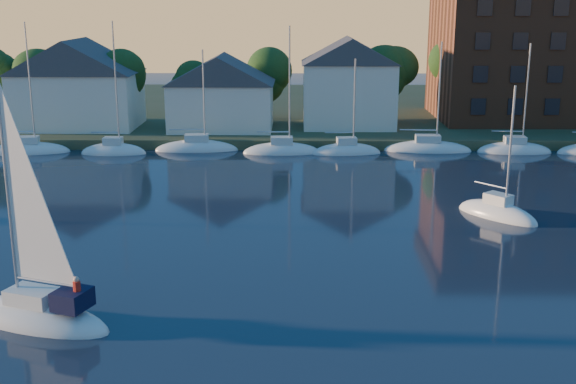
{
  "coord_description": "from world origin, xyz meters",
  "views": [
    {
      "loc": [
        2.3,
        -21.51,
        14.69
      ],
      "look_at": [
        1.73,
        22.0,
        3.1
      ],
      "focal_mm": 45.0,
      "sensor_mm": 36.0,
      "label": 1
    }
  ],
  "objects_px": {
    "condo_block": "(568,44)",
    "drifting_sailboat_right": "(497,215)",
    "clubhouse_centre": "(221,91)",
    "clubhouse_east": "(349,81)",
    "hero_sailboat": "(36,311)",
    "clubhouse_west": "(77,82)"
  },
  "relations": [
    {
      "from": "clubhouse_west",
      "to": "hero_sailboat",
      "type": "xyz_separation_m",
      "value": [
        12.04,
        -48.39,
        -5.38
      ]
    },
    {
      "from": "condo_block",
      "to": "clubhouse_centre",
      "type": "bearing_deg",
      "value": -168.76
    },
    {
      "from": "clubhouse_east",
      "to": "condo_block",
      "type": "relative_size",
      "value": 0.34
    },
    {
      "from": "clubhouse_centre",
      "to": "drifting_sailboat_right",
      "type": "distance_m",
      "value": 37.65
    },
    {
      "from": "clubhouse_centre",
      "to": "clubhouse_east",
      "type": "distance_m",
      "value": 14.17
    },
    {
      "from": "condo_block",
      "to": "clubhouse_east",
      "type": "bearing_deg",
      "value": -167.11
    },
    {
      "from": "clubhouse_centre",
      "to": "condo_block",
      "type": "height_order",
      "value": "condo_block"
    },
    {
      "from": "drifting_sailboat_right",
      "to": "condo_block",
      "type": "bearing_deg",
      "value": 114.32
    },
    {
      "from": "clubhouse_centre",
      "to": "clubhouse_east",
      "type": "height_order",
      "value": "clubhouse_east"
    },
    {
      "from": "clubhouse_centre",
      "to": "drifting_sailboat_right",
      "type": "relative_size",
      "value": 1.12
    },
    {
      "from": "hero_sailboat",
      "to": "drifting_sailboat_right",
      "type": "height_order",
      "value": "hero_sailboat"
    },
    {
      "from": "clubhouse_west",
      "to": "drifting_sailboat_right",
      "type": "distance_m",
      "value": 49.58
    },
    {
      "from": "clubhouse_west",
      "to": "condo_block",
      "type": "height_order",
      "value": "condo_block"
    },
    {
      "from": "clubhouse_centre",
      "to": "clubhouse_east",
      "type": "relative_size",
      "value": 1.1
    },
    {
      "from": "clubhouse_centre",
      "to": "hero_sailboat",
      "type": "distance_m",
      "value": 47.77
    },
    {
      "from": "drifting_sailboat_right",
      "to": "clubhouse_west",
      "type": "bearing_deg",
      "value": -169.51
    },
    {
      "from": "condo_block",
      "to": "drifting_sailboat_right",
      "type": "distance_m",
      "value": 42.86
    },
    {
      "from": "clubhouse_west",
      "to": "clubhouse_centre",
      "type": "relative_size",
      "value": 1.18
    },
    {
      "from": "hero_sailboat",
      "to": "drifting_sailboat_right",
      "type": "xyz_separation_m",
      "value": [
        26.31,
        17.51,
        -0.46
      ]
    },
    {
      "from": "clubhouse_west",
      "to": "clubhouse_east",
      "type": "xyz_separation_m",
      "value": [
        30.0,
        1.0,
        0.07
      ]
    },
    {
      "from": "condo_block",
      "to": "hero_sailboat",
      "type": "height_order",
      "value": "condo_block"
    },
    {
      "from": "clubhouse_east",
      "to": "condo_block",
      "type": "xyz_separation_m",
      "value": [
        26.0,
        5.95,
        3.79
      ]
    }
  ]
}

